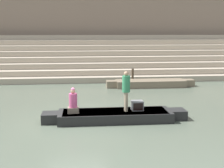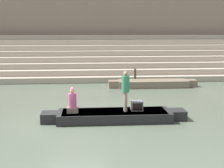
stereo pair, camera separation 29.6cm
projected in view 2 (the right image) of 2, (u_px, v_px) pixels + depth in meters
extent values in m
plane|color=#566051|center=(75.00, 121.00, 12.54)|extent=(120.00, 120.00, 0.00)
cube|color=tan|center=(81.00, 74.00, 24.20)|extent=(36.00, 6.30, 0.39)
cube|color=#B2A28D|center=(81.00, 68.00, 24.52)|extent=(36.00, 5.51, 0.39)
cube|color=tan|center=(81.00, 63.00, 24.83)|extent=(36.00, 4.73, 0.39)
cube|color=#B2A28D|center=(81.00, 58.00, 25.15)|extent=(36.00, 3.94, 0.39)
cube|color=tan|center=(81.00, 52.00, 25.47)|extent=(36.00, 3.15, 0.39)
cube|color=#B2A28D|center=(81.00, 47.00, 25.79)|extent=(36.00, 2.36, 0.39)
cube|color=tan|center=(81.00, 42.00, 26.11)|extent=(36.00, 1.58, 0.39)
cube|color=#B2A28D|center=(81.00, 37.00, 26.43)|extent=(36.00, 0.79, 0.39)
cube|color=#7F6B5B|center=(81.00, 16.00, 27.09)|extent=(34.20, 1.20, 9.47)
cube|color=#4C4037|center=(82.00, 68.00, 27.25)|extent=(34.20, 0.12, 0.60)
cube|color=black|center=(114.00, 116.00, 12.56)|extent=(4.53, 1.35, 0.39)
cube|color=#993328|center=(114.00, 112.00, 12.53)|extent=(4.17, 1.25, 0.05)
cube|color=black|center=(177.00, 114.00, 12.76)|extent=(0.63, 0.74, 0.39)
cube|color=black|center=(50.00, 117.00, 12.35)|extent=(0.63, 0.74, 0.39)
cylinder|color=olive|center=(97.00, 109.00, 13.24)|extent=(2.45, 0.04, 0.04)
cylinder|color=gray|center=(125.00, 101.00, 12.58)|extent=(0.13, 0.13, 0.78)
cylinder|color=gray|center=(126.00, 102.00, 12.41)|extent=(0.13, 0.13, 0.78)
cylinder|color=#338456|center=(125.00, 84.00, 12.37)|extent=(0.32, 0.32, 0.65)
sphere|color=tan|center=(126.00, 74.00, 12.30)|extent=(0.19, 0.19, 0.19)
cube|color=#756656|center=(73.00, 110.00, 12.29)|extent=(0.44, 0.35, 0.23)
cylinder|color=#C64C7F|center=(72.00, 100.00, 12.22)|extent=(0.32, 0.32, 0.55)
sphere|color=tan|center=(72.00, 91.00, 12.16)|extent=(0.19, 0.19, 0.19)
sphere|color=pink|center=(72.00, 89.00, 12.15)|extent=(0.16, 0.16, 0.16)
cube|color=slate|center=(137.00, 106.00, 12.65)|extent=(0.47, 0.43, 0.38)
cube|color=black|center=(138.00, 107.00, 12.43)|extent=(0.39, 0.02, 0.30)
cube|color=#756651|center=(153.00, 84.00, 19.86)|extent=(4.41, 1.25, 0.43)
cube|color=#993328|center=(153.00, 81.00, 19.82)|extent=(4.05, 1.15, 0.05)
cube|color=#756651|center=(191.00, 83.00, 20.05)|extent=(0.62, 0.69, 0.43)
cube|color=#756651|center=(113.00, 84.00, 19.66)|extent=(0.62, 0.69, 0.43)
cylinder|color=#473828|center=(135.00, 77.00, 20.66)|extent=(0.15, 0.15, 1.06)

